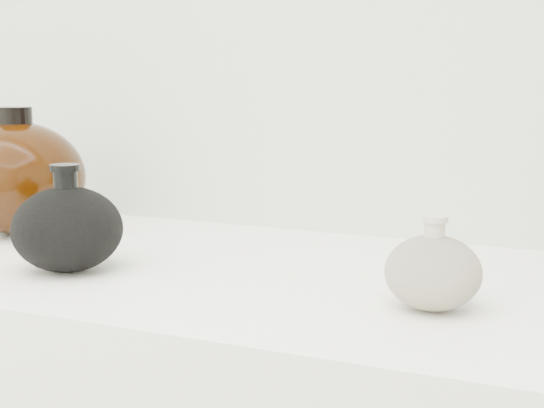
% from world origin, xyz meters
% --- Properties ---
extents(black_gourd_vase, '(0.18, 0.18, 0.13)m').
position_xyz_m(black_gourd_vase, '(-0.21, 0.85, 0.95)').
color(black_gourd_vase, black).
rests_on(black_gourd_vase, display_counter).
extents(cream_gourd_vase, '(0.10, 0.10, 0.10)m').
position_xyz_m(cream_gourd_vase, '(0.24, 0.88, 0.94)').
color(cream_gourd_vase, beige).
rests_on(cream_gourd_vase, display_counter).
extents(left_round_pot, '(0.24, 0.24, 0.19)m').
position_xyz_m(left_round_pot, '(-0.42, 1.01, 0.99)').
color(left_round_pot, black).
rests_on(left_round_pot, display_counter).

